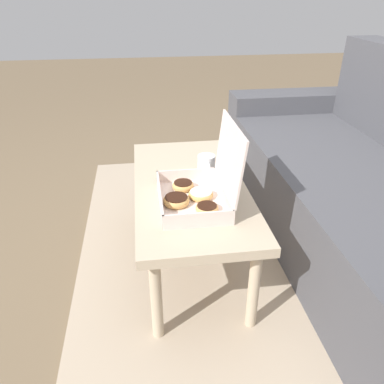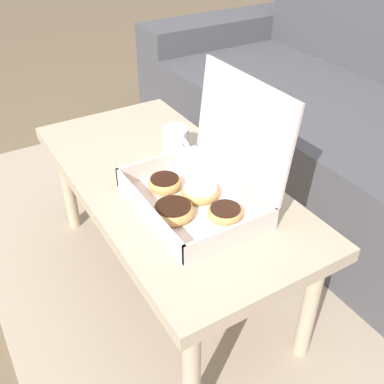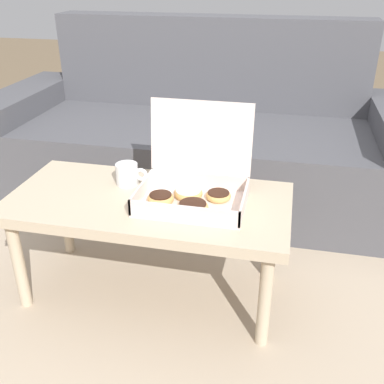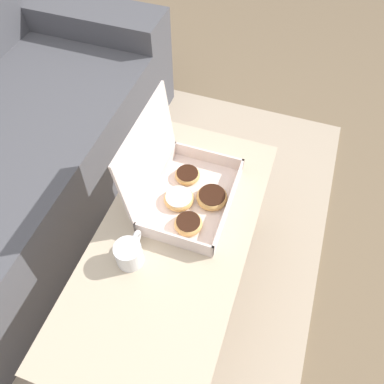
{
  "view_description": "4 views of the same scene",
  "coord_description": "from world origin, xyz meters",
  "px_view_note": "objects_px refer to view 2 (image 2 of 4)",
  "views": [
    {
      "loc": [
        1.47,
        -0.28,
        1.21
      ],
      "look_at": [
        0.17,
        -0.09,
        0.48
      ],
      "focal_mm": 35.0,
      "sensor_mm": 36.0,
      "label": 1
    },
    {
      "loc": [
        0.98,
        -0.58,
        1.14
      ],
      "look_at": [
        0.17,
        -0.09,
        0.48
      ],
      "focal_mm": 42.0,
      "sensor_mm": 36.0,
      "label": 2
    },
    {
      "loc": [
        0.47,
        -1.44,
        1.18
      ],
      "look_at": [
        0.17,
        -0.09,
        0.48
      ],
      "focal_mm": 42.0,
      "sensor_mm": 36.0,
      "label": 3
    },
    {
      "loc": [
        -0.53,
        -0.33,
        1.5
      ],
      "look_at": [
        0.17,
        -0.09,
        0.48
      ],
      "focal_mm": 35.0,
      "sensor_mm": 36.0,
      "label": 4
    }
  ],
  "objects_px": {
    "couch": "(374,136)",
    "coffee_mug": "(176,141)",
    "coffee_table": "(167,190)",
    "pastry_box": "(200,185)"
  },
  "relations": [
    {
      "from": "coffee_mug",
      "to": "coffee_table",
      "type": "bearing_deg",
      "value": -41.31
    },
    {
      "from": "couch",
      "to": "pastry_box",
      "type": "relative_size",
      "value": 6.02
    },
    {
      "from": "coffee_table",
      "to": "pastry_box",
      "type": "height_order",
      "value": "pastry_box"
    },
    {
      "from": "couch",
      "to": "coffee_mug",
      "type": "height_order",
      "value": "couch"
    },
    {
      "from": "coffee_table",
      "to": "pastry_box",
      "type": "xyz_separation_m",
      "value": [
        0.16,
        0.02,
        0.11
      ]
    },
    {
      "from": "couch",
      "to": "pastry_box",
      "type": "distance_m",
      "value": 0.94
    },
    {
      "from": "coffee_table",
      "to": "coffee_mug",
      "type": "bearing_deg",
      "value": 138.69
    },
    {
      "from": "coffee_table",
      "to": "coffee_mug",
      "type": "distance_m",
      "value": 0.17
    },
    {
      "from": "pastry_box",
      "to": "couch",
      "type": "bearing_deg",
      "value": 100.06
    },
    {
      "from": "coffee_table",
      "to": "pastry_box",
      "type": "bearing_deg",
      "value": 5.4
    }
  ]
}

